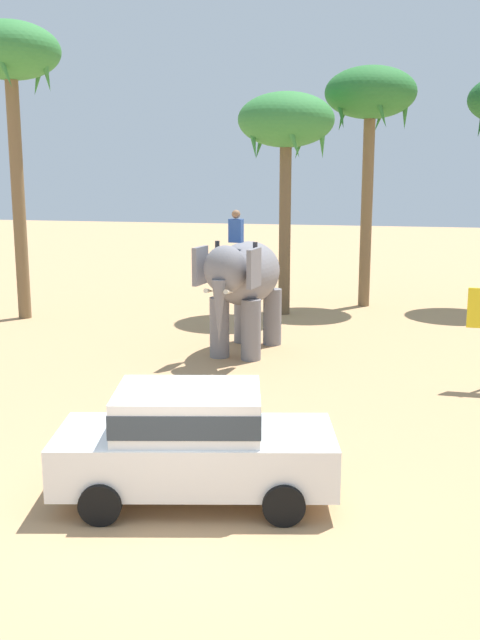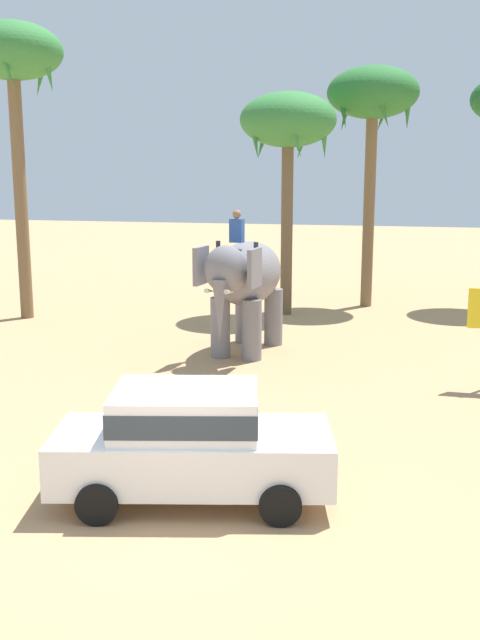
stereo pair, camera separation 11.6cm
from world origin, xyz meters
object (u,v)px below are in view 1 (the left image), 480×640
Objects in this scene: palm_tree_behind_elephant at (286,126)px; palm_tree_near_hut at (10,62)px; palm_tree_far_back at (370,100)px; elephant_with_mahout at (244,280)px; car_sedan_foreground at (193,440)px.

palm_tree_near_hut is (-8.38, -2.77, 1.92)m from palm_tree_behind_elephant.
palm_tree_near_hut is 1.12× the size of palm_tree_far_back.
palm_tree_far_back is at bearing 41.48° from palm_tree_behind_elephant.
palm_tree_behind_elephant is (0.06, 5.76, 4.35)m from elephant_with_mahout.
car_sedan_foreground is 15.84m from palm_tree_behind_elephant.
elephant_with_mahout is at bearing -19.78° from palm_tree_near_hut.
palm_tree_far_back is (1.24, 17.10, 6.38)m from car_sedan_foreground.
elephant_with_mahout is at bearing 98.70° from car_sedan_foreground.
palm_tree_behind_elephant is at bearing 18.27° from palm_tree_near_hut.
palm_tree_near_hut is at bearing -155.29° from palm_tree_far_back.
palm_tree_near_hut reaches higher than palm_tree_far_back.
palm_tree_far_back is at bearing 24.71° from palm_tree_near_hut.
palm_tree_far_back is (2.57, 2.27, 0.96)m from palm_tree_behind_elephant.
palm_tree_near_hut reaches higher than elephant_with_mahout.
palm_tree_behind_elephant is 0.78× the size of palm_tree_near_hut.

